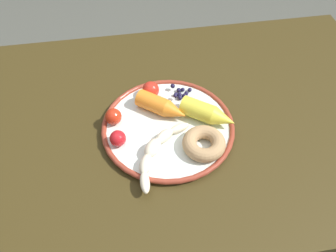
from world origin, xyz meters
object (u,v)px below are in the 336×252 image
object	(u,v)px
carrot_orange	(162,107)
tomato_mid	(118,138)
blueberry_pile	(180,93)
banana	(156,150)
tomato_far	(151,90)
carrot_yellow	(208,114)
plate	(168,127)
dining_table	(187,141)
tomato_near	(114,118)
donut	(204,143)

from	to	relation	value
carrot_orange	tomato_mid	world-z (taller)	carrot_orange
carrot_orange	blueberry_pile	xyz separation A→B (m)	(-0.05, -0.05, -0.01)
banana	blueberry_pile	bearing A→B (deg)	-116.43
tomato_mid	tomato_far	size ratio (longest dim) A/B	0.87
carrot_yellow	plate	bearing A→B (deg)	2.14
blueberry_pile	tomato_far	size ratio (longest dim) A/B	1.25
dining_table	tomato_far	distance (m)	0.17
plate	banana	world-z (taller)	banana
carrot_orange	tomato_near	xyz separation A→B (m)	(0.11, 0.02, -0.00)
carrot_yellow	tomato_mid	distance (m)	0.21
dining_table	carrot_yellow	size ratio (longest dim) A/B	8.32
carrot_yellow	tomato_mid	world-z (taller)	carrot_yellow
carrot_orange	donut	bearing A→B (deg)	122.16
banana	carrot_yellow	size ratio (longest dim) A/B	1.30
dining_table	tomato_near	xyz separation A→B (m)	(0.17, 0.00, 0.13)
dining_table	tomato_mid	world-z (taller)	tomato_mid
blueberry_pile	tomato_mid	distance (m)	0.20
carrot_yellow	blueberry_pile	size ratio (longest dim) A/B	2.49
donut	banana	bearing A→B (deg)	-0.41
dining_table	tomato_near	size ratio (longest dim) A/B	28.53
dining_table	banana	size ratio (longest dim) A/B	6.41
blueberry_pile	tomato_near	distance (m)	0.18
donut	dining_table	bearing A→B (deg)	-83.62
carrot_yellow	blueberry_pile	xyz separation A→B (m)	(0.05, -0.09, -0.01)
carrot_yellow	tomato_near	bearing A→B (deg)	-6.50
carrot_yellow	tomato_far	world-z (taller)	carrot_yellow
banana	blueberry_pile	world-z (taller)	banana
plate	tomato_mid	bearing A→B (deg)	15.41
banana	carrot_orange	bearing A→B (deg)	-104.43
tomato_far	tomato_near	bearing A→B (deg)	38.28
carrot_yellow	tomato_near	xyz separation A→B (m)	(0.21, -0.02, -0.00)
carrot_yellow	tomato_mid	size ratio (longest dim) A/B	3.59
dining_table	plate	size ratio (longest dim) A/B	3.53
banana	tomato_far	xyz separation A→B (m)	(-0.01, -0.17, 0.01)
plate	carrot_orange	size ratio (longest dim) A/B	2.47
banana	tomato_mid	size ratio (longest dim) A/B	4.66
blueberry_pile	tomato_mid	world-z (taller)	tomato_mid
plate	carrot_orange	bearing A→B (deg)	-81.03
donut	tomato_near	distance (m)	0.21
carrot_yellow	tomato_near	size ratio (longest dim) A/B	3.43
dining_table	tomato_near	distance (m)	0.22
plate	donut	size ratio (longest dim) A/B	3.26
dining_table	tomato_mid	distance (m)	0.22
dining_table	carrot_yellow	distance (m)	0.14
tomato_mid	tomato_far	distance (m)	0.16
carrot_orange	dining_table	bearing A→B (deg)	169.75
carrot_orange	carrot_yellow	xyz separation A→B (m)	(-0.10, 0.04, 0.00)
plate	donut	xyz separation A→B (m)	(-0.07, 0.07, 0.02)
plate	tomato_near	distance (m)	0.13
banana	tomato_far	bearing A→B (deg)	-93.50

